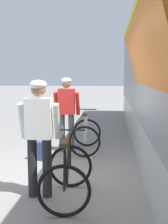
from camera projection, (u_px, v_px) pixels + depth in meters
The scene contains 7 objects.
ground_plane at pixel (46, 176), 5.33m from camera, with size 80.00×80.00×0.00m, color gray.
cyclist_near_in_white at pixel (39, 128), 4.32m from camera, with size 0.62×0.32×1.76m.
cyclist_far_in_red at pixel (67, 108), 6.92m from camera, with size 0.62×0.32×1.76m.
bicycle_near_black at pixel (67, 174), 4.24m from camera, with size 0.77×1.11×0.99m.
bicycle_far_white at pixel (86, 135), 6.97m from camera, with size 0.74×1.09×0.99m.
backpack_on_platform at pixel (39, 151), 6.31m from camera, with size 0.28×0.18×0.40m, color navy.
water_bottle_near_the_bikes at pixel (90, 163), 5.73m from camera, with size 0.07×0.07×0.23m, color silver.
Camera 1 is at (1.18, -5.04, 1.85)m, focal length 46.91 mm.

